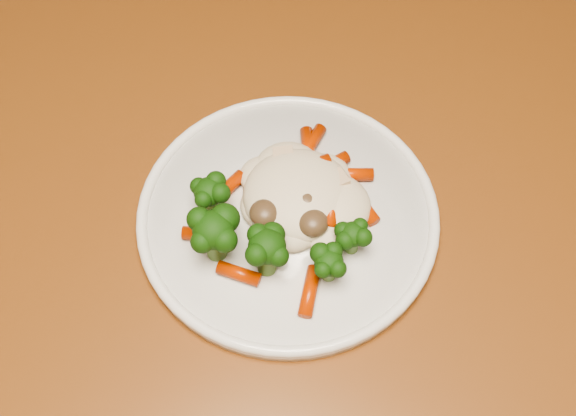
% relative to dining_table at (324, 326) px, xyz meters
% --- Properties ---
extents(dining_table, '(1.54, 1.32, 0.75)m').
position_rel_dining_table_xyz_m(dining_table, '(0.00, 0.00, 0.00)').
color(dining_table, brown).
rests_on(dining_table, ground).
extents(plate, '(0.27, 0.27, 0.01)m').
position_rel_dining_table_xyz_m(plate, '(-0.07, 0.03, 0.10)').
color(plate, white).
rests_on(plate, dining_table).
extents(meal, '(0.16, 0.19, 0.05)m').
position_rel_dining_table_xyz_m(meal, '(-0.07, 0.02, 0.12)').
color(meal, beige).
rests_on(meal, plate).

